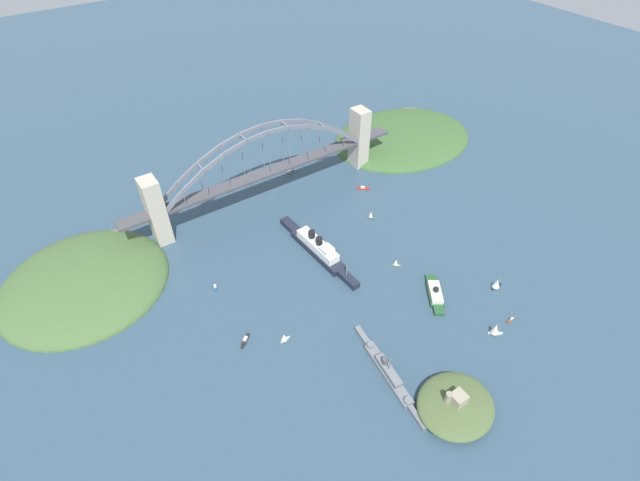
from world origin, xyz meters
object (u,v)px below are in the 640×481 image
harbor_arch_bridge (268,169)px  fort_island_mid_harbor (456,405)px  naval_cruiser (388,372)px  small_boat_0 (363,188)px  ocean_liner (317,248)px  small_boat_1 (495,329)px  small_boat_4 (245,340)px  small_boat_5 (215,286)px  harbor_ferry_steamer (435,293)px  small_boat_7 (497,284)px  small_boat_8 (284,337)px  small_boat_2 (396,262)px  small_boat_6 (371,215)px  small_boat_3 (511,320)px  seaplane_taxiing_near_bridge (290,170)px

harbor_arch_bridge → fort_island_mid_harbor: size_ratio=5.61×
harbor_arch_bridge → naval_cruiser: bearing=81.5°
small_boat_0 → ocean_liner: bearing=29.7°
small_boat_1 → small_boat_4: bearing=-32.1°
small_boat_5 → naval_cruiser: bearing=114.5°
naval_cruiser → small_boat_4: size_ratio=7.57×
small_boat_0 → small_boat_4: size_ratio=1.04×
harbor_ferry_steamer → small_boat_4: bearing=-17.6°
harbor_ferry_steamer → small_boat_7: (-41.93, 19.19, 1.90)m
small_boat_8 → small_boat_2: bearing=-173.6°
small_boat_1 → small_boat_8: 138.24m
harbor_ferry_steamer → small_boat_2: harbor_ferry_steamer is taller
small_boat_2 → ocean_liner: bearing=-47.0°
fort_island_mid_harbor → small_boat_4: fort_island_mid_harbor is taller
small_boat_0 → small_boat_6: bearing=60.6°
small_boat_5 → small_boat_7: bearing=145.8°
small_boat_3 → small_boat_4: (157.11, -86.21, 0.06)m
harbor_ferry_steamer → small_boat_8: harbor_ferry_steamer is taller
ocean_liner → small_boat_3: ocean_liner is taller
seaplane_taxiing_near_bridge → small_boat_0: (-41.35, 60.78, -1.30)m
harbor_arch_bridge → small_boat_7: (-81.83, 185.58, -25.95)m
naval_cruiser → small_boat_2: size_ratio=11.28×
small_boat_2 → small_boat_3: size_ratio=0.80×
ocean_liner → seaplane_taxiing_near_bridge: bearing=-110.8°
small_boat_0 → small_boat_4: (167.25, 89.13, -0.02)m
seaplane_taxiing_near_bridge → small_boat_2: 152.31m
seaplane_taxiing_near_bridge → small_boat_5: size_ratio=1.29×
small_boat_3 → naval_cruiser: bearing=-9.0°
ocean_liner → small_boat_4: ocean_liner is taller
small_boat_6 → small_boat_8: size_ratio=0.93×
small_boat_1 → small_boat_4: small_boat_1 is taller
harbor_ferry_steamer → small_boat_1: (-8.88, 45.84, 2.76)m
small_boat_0 → small_boat_4: 189.52m
ocean_liner → small_boat_0: 94.69m
harbor_arch_bridge → fort_island_mid_harbor: (12.13, 235.29, -25.40)m
fort_island_mid_harbor → small_boat_5: bearing=-65.7°
naval_cruiser → small_boat_2: 95.25m
small_boat_7 → harbor_arch_bridge: bearing=-66.2°
harbor_arch_bridge → small_boat_3: size_ratio=30.12×
harbor_ferry_steamer → fort_island_mid_harbor: (52.03, 68.89, 2.46)m
small_boat_2 → small_boat_1: bearing=98.1°
naval_cruiser → small_boat_0: naval_cruiser is taller
harbor_arch_bridge → small_boat_3: (-67.14, 211.49, -29.56)m
small_boat_0 → small_boat_6: 42.12m
naval_cruiser → small_boat_4: naval_cruiser is taller
seaplane_taxiing_near_bridge → small_boat_1: bearing=93.1°
small_boat_1 → fort_island_mid_harbor: bearing=20.7°
harbor_arch_bridge → small_boat_7: 204.48m
naval_cruiser → harbor_ferry_steamer: 75.36m
seaplane_taxiing_near_bridge → fort_island_mid_harbor: bearing=79.5°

